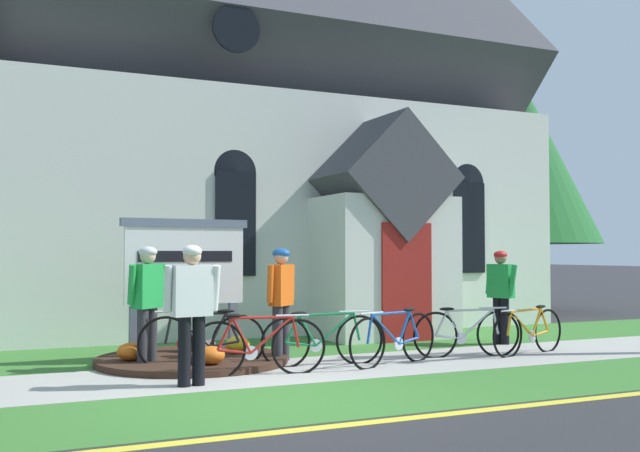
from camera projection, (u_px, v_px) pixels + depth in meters
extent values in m
plane|color=#2B2B2D|center=(185.00, 353.00, 11.58)|extent=(140.00, 140.00, 0.00)
cube|color=#A8A59E|center=(320.00, 368.00, 10.04)|extent=(32.00, 2.06, 0.01)
cube|color=#38722D|center=(394.00, 394.00, 8.23)|extent=(32.00, 1.93, 0.01)
cube|color=#38722D|center=(260.00, 348.00, 12.19)|extent=(24.00, 2.68, 0.01)
cube|color=yellow|center=(452.00, 413.00, 7.21)|extent=(28.00, 0.16, 0.01)
cube|color=silver|center=(175.00, 221.00, 17.70)|extent=(14.68, 9.27, 4.67)
cube|color=#424247|center=(176.00, 64.00, 17.84)|extent=(15.18, 9.44, 9.44)
cube|color=silver|center=(384.00, 267.00, 13.82)|extent=(2.40, 1.60, 2.60)
cube|color=#424247|center=(384.00, 179.00, 13.88)|extent=(2.40, 1.80, 2.40)
cube|color=maroon|center=(407.00, 282.00, 13.07)|extent=(1.00, 0.06, 2.10)
cube|color=black|center=(236.00, 224.00, 13.45)|extent=(0.76, 0.06, 1.90)
cone|color=black|center=(236.00, 171.00, 13.49)|extent=(0.80, 0.06, 0.80)
cube|color=black|center=(469.00, 228.00, 15.59)|extent=(0.76, 0.06, 1.90)
cone|color=black|center=(469.00, 183.00, 15.62)|extent=(0.80, 0.06, 0.80)
cylinder|color=black|center=(236.00, 28.00, 13.59)|extent=(0.90, 0.06, 0.90)
cube|color=slate|center=(134.00, 334.00, 10.53)|extent=(0.12, 0.12, 0.81)
cube|color=slate|center=(233.00, 330.00, 11.21)|extent=(0.12, 0.12, 0.81)
cube|color=white|center=(185.00, 266.00, 10.91)|extent=(1.78, 0.16, 1.13)
cube|color=slate|center=(186.00, 223.00, 10.93)|extent=(1.90, 0.20, 0.12)
cube|color=black|center=(186.00, 256.00, 10.88)|extent=(1.42, 0.07, 0.16)
cylinder|color=#382319|center=(192.00, 360.00, 10.47)|extent=(2.70, 2.70, 0.10)
ellipsoid|color=gold|center=(237.00, 345.00, 10.88)|extent=(0.36, 0.36, 0.24)
ellipsoid|color=red|center=(188.00, 343.00, 11.06)|extent=(0.36, 0.36, 0.24)
ellipsoid|color=orange|center=(130.00, 352.00, 10.11)|extent=(0.36, 0.36, 0.24)
ellipsoid|color=orange|center=(211.00, 355.00, 9.75)|extent=(0.36, 0.36, 0.24)
torus|color=black|center=(435.00, 336.00, 11.02)|extent=(0.70, 0.17, 0.71)
torus|color=black|center=(498.00, 334.00, 11.26)|extent=(0.70, 0.17, 0.71)
cylinder|color=#B7B7BC|center=(477.00, 324.00, 11.19)|extent=(0.55, 0.14, 0.45)
cylinder|color=#B7B7BC|center=(470.00, 310.00, 11.17)|extent=(0.75, 0.18, 0.05)
cylinder|color=#B7B7BC|center=(454.00, 325.00, 11.10)|extent=(0.26, 0.08, 0.43)
cylinder|color=#B7B7BC|center=(448.00, 337.00, 11.07)|extent=(0.41, 0.11, 0.09)
cylinder|color=#B7B7BC|center=(441.00, 323.00, 11.05)|extent=(0.22, 0.08, 0.38)
cylinder|color=#B7B7BC|center=(496.00, 322.00, 11.26)|extent=(0.12, 0.06, 0.38)
ellipsoid|color=black|center=(447.00, 309.00, 11.08)|extent=(0.25, 0.12, 0.05)
cylinder|color=silver|center=(493.00, 308.00, 11.26)|extent=(0.44, 0.11, 0.03)
cylinder|color=silver|center=(461.00, 338.00, 11.12)|extent=(0.18, 0.05, 0.18)
torus|color=black|center=(548.00, 331.00, 11.73)|extent=(0.68, 0.20, 0.70)
torus|color=black|center=(508.00, 335.00, 11.09)|extent=(0.68, 0.20, 0.70)
cylinder|color=orange|center=(522.00, 324.00, 11.32)|extent=(0.54, 0.17, 0.43)
cylinder|color=orange|center=(526.00, 310.00, 11.39)|extent=(0.74, 0.22, 0.05)
cylinder|color=orange|center=(537.00, 322.00, 11.55)|extent=(0.26, 0.10, 0.43)
cylinder|color=orange|center=(540.00, 333.00, 11.60)|extent=(0.41, 0.13, 0.09)
cylinder|color=orange|center=(544.00, 320.00, 11.68)|extent=(0.22, 0.09, 0.38)
cylinder|color=orange|center=(509.00, 324.00, 11.13)|extent=(0.12, 0.06, 0.36)
ellipsoid|color=black|center=(541.00, 306.00, 11.63)|extent=(0.25, 0.14, 0.05)
cylinder|color=silver|center=(511.00, 311.00, 11.16)|extent=(0.43, 0.13, 0.03)
cylinder|color=silver|center=(532.00, 336.00, 11.47)|extent=(0.18, 0.06, 0.18)
torus|color=black|center=(286.00, 343.00, 10.12)|extent=(0.71, 0.11, 0.71)
torus|color=black|center=(359.00, 340.00, 10.45)|extent=(0.71, 0.11, 0.71)
cylinder|color=#19723F|center=(335.00, 329.00, 10.35)|extent=(0.58, 0.10, 0.46)
cylinder|color=#19723F|center=(327.00, 314.00, 10.32)|extent=(0.80, 0.12, 0.05)
cylinder|color=#19723F|center=(308.00, 331.00, 10.22)|extent=(0.27, 0.07, 0.44)
cylinder|color=#19723F|center=(301.00, 344.00, 10.18)|extent=(0.44, 0.08, 0.09)
cylinder|color=#19723F|center=(293.00, 329.00, 10.16)|extent=(0.23, 0.06, 0.38)
cylinder|color=#19723F|center=(357.00, 327.00, 10.45)|extent=(0.12, 0.05, 0.39)
ellipsoid|color=black|center=(299.00, 313.00, 10.19)|extent=(0.25, 0.11, 0.05)
cylinder|color=silver|center=(354.00, 312.00, 10.44)|extent=(0.44, 0.08, 0.03)
cylinder|color=silver|center=(316.00, 345.00, 10.25)|extent=(0.18, 0.04, 0.18)
torus|color=black|center=(218.00, 350.00, 9.29)|extent=(0.73, 0.13, 0.73)
torus|color=black|center=(299.00, 347.00, 9.60)|extent=(0.73, 0.13, 0.73)
cylinder|color=#A51E19|center=(272.00, 335.00, 9.50)|extent=(0.57, 0.11, 0.47)
cylinder|color=#A51E19|center=(263.00, 317.00, 9.47)|extent=(0.78, 0.13, 0.04)
cylinder|color=#A51E19|center=(242.00, 336.00, 9.38)|extent=(0.27, 0.07, 0.46)
cylinder|color=#A51E19|center=(234.00, 352.00, 9.35)|extent=(0.43, 0.09, 0.09)
cylinder|color=#A51E19|center=(225.00, 334.00, 9.32)|extent=(0.22, 0.06, 0.41)
cylinder|color=#A51E19|center=(296.00, 332.00, 9.60)|extent=(0.12, 0.05, 0.40)
ellipsoid|color=black|center=(233.00, 316.00, 9.36)|extent=(0.25, 0.11, 0.05)
cylinder|color=silver|center=(292.00, 315.00, 9.59)|extent=(0.44, 0.08, 0.03)
cylinder|color=silver|center=(251.00, 353.00, 9.41)|extent=(0.18, 0.04, 0.18)
torus|color=black|center=(418.00, 338.00, 10.72)|extent=(0.69, 0.27, 0.72)
torus|color=black|center=(368.00, 344.00, 9.97)|extent=(0.69, 0.27, 0.72)
cylinder|color=#194CA5|center=(386.00, 329.00, 10.23)|extent=(0.56, 0.23, 0.47)
cylinder|color=#194CA5|center=(391.00, 313.00, 10.32)|extent=(0.77, 0.30, 0.04)
cylinder|color=#194CA5|center=(404.00, 328.00, 10.51)|extent=(0.27, 0.12, 0.45)
cylinder|color=#194CA5|center=(409.00, 341.00, 10.57)|extent=(0.42, 0.18, 0.09)
cylinder|color=#194CA5|center=(414.00, 325.00, 10.66)|extent=(0.23, 0.11, 0.40)
cylinder|color=#194CA5|center=(370.00, 329.00, 10.01)|extent=(0.13, 0.07, 0.40)
ellipsoid|color=black|center=(409.00, 310.00, 10.60)|extent=(0.25, 0.15, 0.05)
cylinder|color=silver|center=(372.00, 313.00, 10.05)|extent=(0.42, 0.17, 0.03)
cylinder|color=silver|center=(399.00, 344.00, 10.42)|extent=(0.18, 0.08, 0.18)
torus|color=black|center=(239.00, 341.00, 10.17)|extent=(0.73, 0.17, 0.74)
torus|color=black|center=(165.00, 344.00, 9.93)|extent=(0.73, 0.17, 0.74)
cylinder|color=black|center=(191.00, 330.00, 10.02)|extent=(0.54, 0.13, 0.49)
cylinder|color=black|center=(199.00, 313.00, 10.05)|extent=(0.73, 0.17, 0.05)
cylinder|color=black|center=(218.00, 330.00, 10.11)|extent=(0.25, 0.08, 0.46)
cylinder|color=black|center=(224.00, 344.00, 10.12)|extent=(0.40, 0.11, 0.09)
cylinder|color=black|center=(232.00, 327.00, 10.16)|extent=(0.21, 0.07, 0.40)
cylinder|color=black|center=(168.00, 328.00, 9.94)|extent=(0.12, 0.06, 0.41)
ellipsoid|color=black|center=(226.00, 311.00, 10.14)|extent=(0.25, 0.12, 0.05)
cylinder|color=silver|center=(172.00, 312.00, 9.96)|extent=(0.44, 0.11, 0.03)
cylinder|color=silver|center=(210.00, 346.00, 10.07)|extent=(0.18, 0.05, 0.18)
cylinder|color=#2D2D33|center=(152.00, 338.00, 10.09)|extent=(0.15, 0.15, 0.82)
cylinder|color=#2D2D33|center=(143.00, 339.00, 9.92)|extent=(0.15, 0.15, 0.82)
cube|color=green|center=(148.00, 286.00, 10.03)|extent=(0.48, 0.45, 0.60)
sphere|color=beige|center=(148.00, 256.00, 10.05)|extent=(0.21, 0.21, 0.21)
ellipsoid|color=silver|center=(148.00, 252.00, 10.05)|extent=(0.34, 0.35, 0.15)
cylinder|color=green|center=(163.00, 283.00, 10.27)|extent=(0.09, 0.19, 0.54)
cylinder|color=green|center=(132.00, 285.00, 9.80)|extent=(0.09, 0.21, 0.54)
cylinder|color=#2D2D33|center=(284.00, 333.00, 10.78)|extent=(0.15, 0.15, 0.81)
cylinder|color=#2D2D33|center=(278.00, 334.00, 10.56)|extent=(0.15, 0.15, 0.81)
cube|color=#E55914|center=(281.00, 285.00, 10.69)|extent=(0.47, 0.46, 0.59)
sphere|color=tan|center=(281.00, 257.00, 10.71)|extent=(0.21, 0.21, 0.21)
ellipsoid|color=#1E59B2|center=(281.00, 253.00, 10.71)|extent=(0.34, 0.34, 0.15)
cylinder|color=#E55914|center=(291.00, 282.00, 10.94)|extent=(0.09, 0.10, 0.53)
cylinder|color=#E55914|center=(270.00, 284.00, 10.45)|extent=(0.09, 0.12, 0.53)
cylinder|color=black|center=(497.00, 321.00, 12.77)|extent=(0.15, 0.15, 0.79)
cylinder|color=black|center=(505.00, 321.00, 12.65)|extent=(0.15, 0.15, 0.79)
cube|color=green|center=(501.00, 281.00, 12.74)|extent=(0.31, 0.48, 0.58)
sphere|color=#936B51|center=(500.00, 258.00, 12.75)|extent=(0.21, 0.21, 0.21)
ellipsoid|color=red|center=(500.00, 255.00, 12.75)|extent=(0.30, 0.28, 0.14)
cylinder|color=green|center=(489.00, 279.00, 12.97)|extent=(0.09, 0.16, 0.53)
cylinder|color=green|center=(513.00, 280.00, 12.50)|extent=(0.09, 0.21, 0.53)
cylinder|color=black|center=(199.00, 351.00, 8.73)|extent=(0.15, 0.15, 0.82)
cylinder|color=black|center=(184.00, 352.00, 8.64)|extent=(0.15, 0.15, 0.82)
cube|color=silver|center=(192.00, 291.00, 8.71)|extent=(0.48, 0.25, 0.60)
sphere|color=tan|center=(192.00, 256.00, 8.72)|extent=(0.21, 0.21, 0.21)
ellipsoid|color=silver|center=(192.00, 251.00, 8.73)|extent=(0.25, 0.29, 0.15)
cylinder|color=silver|center=(216.00, 288.00, 8.82)|extent=(0.09, 0.19, 0.55)
cylinder|color=silver|center=(168.00, 289.00, 8.60)|extent=(0.09, 0.16, 0.55)
cylinder|color=#3D2D1E|center=(519.00, 277.00, 20.06)|extent=(0.25, 0.25, 1.82)
cone|color=#23662D|center=(518.00, 157.00, 20.18)|extent=(4.34, 4.34, 4.69)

